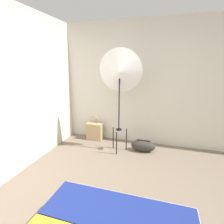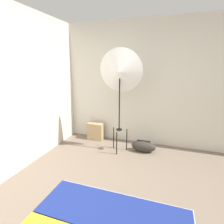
% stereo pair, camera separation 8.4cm
% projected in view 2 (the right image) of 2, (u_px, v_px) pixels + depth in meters
% --- Properties ---
extents(ground_plane, '(14.00, 14.00, 0.00)m').
position_uv_depth(ground_plane, '(92.00, 224.00, 1.92)').
color(ground_plane, '#756656').
extents(wall_back, '(8.00, 0.05, 2.60)m').
position_uv_depth(wall_back, '(136.00, 84.00, 3.73)').
color(wall_back, beige).
rests_on(wall_back, ground_plane).
extents(wall_side_left, '(0.05, 8.00, 2.60)m').
position_uv_depth(wall_side_left, '(30.00, 89.00, 2.99)').
color(wall_side_left, beige).
rests_on(wall_side_left, ground_plane).
extents(photo_umbrella, '(0.82, 0.31, 2.01)m').
position_uv_depth(photo_umbrella, '(120.00, 72.00, 3.19)').
color(photo_umbrella, black).
rests_on(photo_umbrella, ground_plane).
extents(tote_bag, '(0.36, 0.17, 0.58)m').
position_uv_depth(tote_bag, '(96.00, 131.00, 4.10)').
color(tote_bag, tan).
rests_on(tote_bag, ground_plane).
extents(duffel_bag, '(0.49, 0.23, 0.24)m').
position_uv_depth(duffel_bag, '(143.00, 146.00, 3.53)').
color(duffel_bag, '#332D28').
rests_on(duffel_bag, ground_plane).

